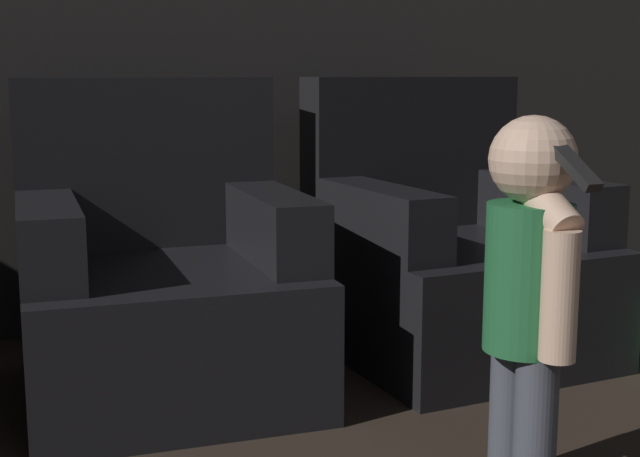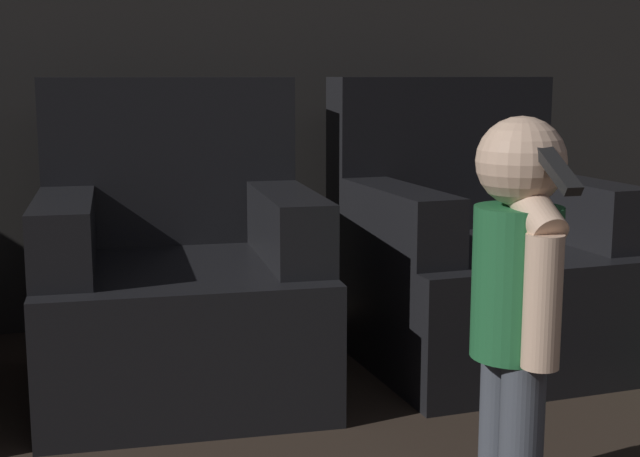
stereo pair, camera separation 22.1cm
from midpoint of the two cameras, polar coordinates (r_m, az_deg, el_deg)
armchair_middle at (r=2.69m, az=-12.39°, el=-3.58°), size 0.84×0.87×0.92m
armchair_right at (r=3.01m, az=6.26°, el=-2.00°), size 0.83×0.86×0.92m
person_toddler at (r=1.93m, az=10.14°, el=-3.18°), size 0.19×0.33×0.84m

